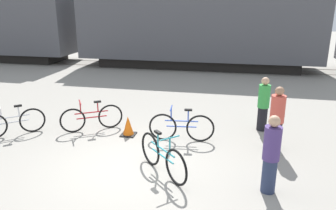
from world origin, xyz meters
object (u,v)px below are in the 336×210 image
bicycle_teal (162,157)px  person_in_green (263,104)px  person_in_purple (271,155)px  person_in_red (277,119)px  bicycle_silver (13,123)px  freight_train (198,16)px  bicycle_maroon (92,118)px  bicycle_blue (181,127)px  traffic_cone (128,126)px

bicycle_teal → person_in_green: bearing=53.8°
person_in_purple → person_in_red: (0.31, 2.05, 0.02)m
bicycle_silver → person_in_purple: (6.69, -1.52, 0.42)m
freight_train → person_in_purple: (2.96, -12.65, -2.03)m
person_in_red → bicycle_maroon: bearing=18.2°
person_in_purple → bicycle_teal: bearing=78.2°
bicycle_silver → bicycle_teal: bearing=-15.5°
bicycle_silver → person_in_red: (7.00, 0.53, 0.44)m
bicycle_blue → bicycle_silver: bearing=-173.0°
person_in_green → person_in_red: 1.31m
bicycle_blue → traffic_cone: (-1.52, 0.10, -0.14)m
person_in_green → traffic_cone: bearing=-127.2°
bicycle_maroon → person_in_purple: 5.28m
freight_train → bicycle_silver: 11.99m
bicycle_silver → person_in_green: size_ratio=0.84×
traffic_cone → bicycle_teal: bearing=-53.6°
bicycle_teal → bicycle_silver: bicycle_teal is taller
bicycle_maroon → freight_train: bearing=80.3°
traffic_cone → person_in_purple: bearing=-31.3°
traffic_cone → bicycle_maroon: bearing=173.1°
person_in_purple → traffic_cone: (-3.59, 2.18, -0.54)m
freight_train → bicycle_teal: bearing=-86.4°
bicycle_maroon → person_in_green: bearing=12.0°
bicycle_maroon → traffic_cone: (1.14, -0.14, -0.13)m
person_in_purple → freight_train: bearing=8.3°
freight_train → person_in_green: (3.03, -9.30, -2.04)m
bicycle_teal → person_in_red: 3.09m
person_in_red → traffic_cone: bearing=19.3°
bicycle_maroon → bicycle_silver: 2.12m
person_in_green → person_in_red: bearing=-44.6°
traffic_cone → person_in_green: bearing=17.5°
bicycle_silver → person_in_green: (6.77, 1.82, 0.41)m
bicycle_maroon → person_in_green: person_in_green is taller
freight_train → bicycle_silver: freight_train is taller
person_in_green → traffic_cone: (-3.67, -1.16, -0.53)m
bicycle_teal → person_in_red: bearing=35.8°
person_in_green → traffic_cone: person_in_green is taller
bicycle_teal → traffic_cone: bicycle_teal is taller
freight_train → traffic_cone: freight_train is taller
bicycle_blue → person_in_red: bearing=-0.8°
bicycle_blue → bicycle_silver: size_ratio=1.33×
person_in_green → person_in_purple: 3.34m
bicycle_blue → person_in_green: (2.15, 1.26, 0.39)m
bicycle_maroon → bicycle_teal: bearing=-38.9°
freight_train → person_in_red: bearing=-72.9°
bicycle_maroon → person_in_red: bearing=-3.1°
bicycle_blue → person_in_purple: bearing=-45.2°
traffic_cone → bicycle_silver: bearing=-167.9°
bicycle_silver → traffic_cone: (3.10, 0.67, -0.12)m
bicycle_silver → person_in_purple: size_ratio=0.83×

